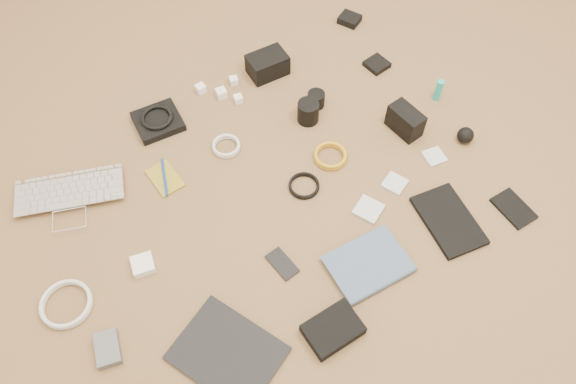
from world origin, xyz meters
TOP-DOWN VIEW (x-y plane):
  - laptop at (-0.52, 0.32)m, footprint 0.39×0.34m
  - headphone_pouch at (-0.14, 0.46)m, footprint 0.17×0.16m
  - headphones at (-0.14, 0.46)m, footprint 0.14×0.14m
  - charger_a at (0.05, 0.51)m, footprint 0.03×0.03m
  - charger_b at (0.10, 0.45)m, footprint 0.04×0.04m
  - charger_c at (0.17, 0.48)m, footprint 0.04×0.04m
  - charger_d at (0.13, 0.40)m, footprint 0.03×0.03m
  - dslr_camera at (0.29, 0.45)m, footprint 0.14×0.11m
  - lens_pouch at (0.71, 0.50)m, footprint 0.09×0.10m
  - notebook_olive at (-0.23, 0.25)m, footprint 0.08×0.13m
  - pen_blue at (-0.23, 0.25)m, footprint 0.06×0.13m
  - cable_white_a at (-0.01, 0.24)m, footprint 0.11×0.11m
  - lens_a at (0.28, 0.19)m, footprint 0.08×0.08m
  - lens_b at (0.35, 0.23)m, footprint 0.07×0.07m
  - card_reader at (0.64, 0.25)m, footprint 0.08×0.08m
  - power_brick at (-0.43, 0.01)m, footprint 0.08×0.08m
  - cable_white_b at (-0.65, 0.03)m, footprint 0.15×0.15m
  - cable_black at (0.11, -0.03)m, footprint 0.11×0.11m
  - cable_yellow at (0.25, 0.02)m, footprint 0.11×0.11m
  - flash at (0.52, -0.03)m, footprint 0.07×0.12m
  - lens_cleaner at (0.71, 0.01)m, footprint 0.03×0.03m
  - battery_charger at (-0.61, -0.15)m, footprint 0.09×0.11m
  - tablet at (-0.36, -0.34)m, footprint 0.29×0.33m
  - phone at (-0.10, -0.21)m, footprint 0.06×0.10m
  - filter_case_left at (0.22, -0.21)m, footprint 0.10×0.10m
  - filter_case_mid at (0.35, -0.18)m, footprint 0.09×0.09m
  - filter_case_right at (0.53, -0.18)m, footprint 0.08×0.08m
  - air_blower at (0.65, -0.18)m, footprint 0.07×0.07m
  - drive_case at (-0.10, -0.45)m, footprint 0.15×0.11m
  - paperback at (0.09, -0.44)m, footprint 0.24×0.19m
  - notebook_black_a at (0.39, -0.38)m, footprint 0.18×0.25m
  - notebook_black_b at (0.59, -0.46)m, footprint 0.09×0.13m

SIDE VIEW (x-z plane):
  - notebook_olive at x=-0.23m, z-range 0.00..0.01m
  - phone at x=-0.10m, z-range 0.00..0.01m
  - filter_case_right at x=0.53m, z-range 0.00..0.01m
  - cable_black at x=0.11m, z-range 0.00..0.01m
  - filter_case_mid at x=0.35m, z-range 0.00..0.01m
  - notebook_black_b at x=0.59m, z-range 0.00..0.01m
  - filter_case_left at x=0.22m, z-range 0.00..0.01m
  - cable_white_a at x=-0.01m, z-range 0.00..0.01m
  - tablet at x=-0.36m, z-range 0.00..0.01m
  - cable_white_b at x=-0.65m, z-range 0.00..0.01m
  - cable_yellow at x=0.25m, z-range 0.00..0.01m
  - notebook_black_a at x=0.39m, z-range 0.00..0.02m
  - card_reader at x=0.64m, z-range 0.00..0.02m
  - paperback at x=0.09m, z-range 0.00..0.02m
  - pen_blue at x=-0.23m, z-range 0.01..0.02m
  - laptop at x=-0.52m, z-range 0.00..0.03m
  - battery_charger at x=-0.61m, z-range 0.00..0.03m
  - charger_d at x=0.13m, z-range 0.00..0.03m
  - power_brick at x=-0.43m, z-range 0.00..0.03m
  - headphone_pouch at x=-0.14m, z-range 0.00..0.03m
  - charger_c at x=0.17m, z-range 0.00..0.03m
  - lens_pouch at x=0.71m, z-range 0.00..0.03m
  - charger_a at x=0.05m, z-range 0.00..0.03m
  - charger_b at x=0.10m, z-range 0.00..0.03m
  - drive_case at x=-0.10m, z-range 0.00..0.04m
  - air_blower at x=0.65m, z-range 0.00..0.05m
  - lens_b at x=0.35m, z-range 0.00..0.05m
  - headphones at x=-0.14m, z-range 0.03..0.04m
  - lens_a at x=0.28m, z-range 0.00..0.08m
  - dslr_camera at x=0.29m, z-range 0.00..0.08m
  - lens_cleaner at x=0.71m, z-range 0.00..0.08m
  - flash at x=0.52m, z-range 0.00..0.09m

